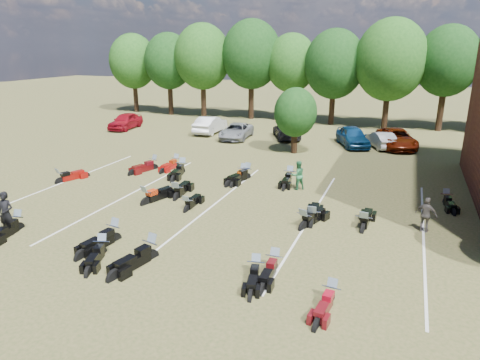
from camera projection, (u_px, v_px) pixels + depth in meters
The scene contains 35 objects.
ground at pixel (247, 238), 18.23m from camera, with size 160.00×160.00×0.00m, color brown.
car_0 at pixel (125, 121), 41.83m from camera, with size 1.83×4.54×1.55m, color maroon.
car_1 at pixel (210, 125), 39.87m from camera, with size 1.66×4.75×1.56m, color silver.
car_2 at pixel (236, 131), 37.48m from camera, with size 2.18×4.74×1.32m, color gray.
car_3 at pixel (287, 130), 37.56m from camera, with size 1.98×4.87×1.41m, color black.
car_4 at pixel (353, 136), 34.66m from camera, with size 1.88×4.67×1.59m, color navy.
car_5 at pixel (381, 140), 34.19m from camera, with size 1.37×3.93×1.29m, color #B2B2AD.
car_6 at pixel (396, 139), 34.08m from camera, with size 2.46×5.35×1.49m, color #571404.
person_black at pixel (6, 213), 18.30m from camera, with size 0.71×0.46×1.94m, color black.
person_green at pixel (298, 175), 24.16m from camera, with size 0.81×0.63×1.67m, color #286D41.
person_grey at pixel (426, 215), 18.62m from camera, with size 0.93×0.39×1.59m, color #5B544E.
motorcycle_0 at pixel (19, 230), 19.04m from camera, with size 0.73×2.29×1.28m, color black, non-canonical shape.
motorcycle_1 at pixel (103, 255), 16.77m from camera, with size 0.67×2.11×1.18m, color black, non-canonical shape.
motorcycle_2 at pixel (151, 259), 16.46m from camera, with size 0.80×2.51×1.40m, color black, non-canonical shape.
motorcycle_3 at pixel (115, 241), 17.96m from camera, with size 0.78×2.45×1.37m, color black, non-canonical shape.
motorcycle_4 at pixel (256, 276), 15.25m from camera, with size 0.64×2.01×1.12m, color black, non-canonical shape.
motorcycle_5 at pixel (274, 270), 15.61m from camera, with size 0.68×2.13×1.19m, color black, non-canonical shape.
motorcycle_6 at pixel (330, 302), 13.66m from camera, with size 0.64×2.02×1.12m, color #4F0B0F, non-canonical shape.
motorcycle_7 at pixel (60, 183), 25.55m from camera, with size 0.72×2.27×1.26m, color maroon, non-canonical shape.
motorcycle_8 at pixel (146, 204), 22.12m from camera, with size 0.80×2.52×1.41m, color black, non-canonical shape.
motorcycle_9 at pixel (177, 199), 22.85m from camera, with size 0.78×2.45×1.36m, color black, non-canonical shape.
motorcycle_10 at pixel (187, 211), 21.20m from camera, with size 0.66×2.07×1.15m, color black, non-canonical shape.
motorcycle_11 at pixel (303, 229), 19.16m from camera, with size 0.78×2.45×1.36m, color black, non-canonical shape.
motorcycle_12 at pixel (311, 225), 19.49m from camera, with size 0.78×2.46×1.37m, color black, non-canonical shape.
motorcycle_13 at pixel (363, 231), 18.93m from camera, with size 0.75×2.37×1.32m, color black, non-canonical shape.
motorcycle_14 at pixel (154, 169), 28.38m from camera, with size 0.77×2.41×1.35m, color #4A0A0B, non-canonical shape.
motorcycle_15 at pixel (176, 167), 28.87m from camera, with size 0.71×2.21×1.23m, color #960D0A, non-canonical shape.
motorcycle_16 at pixel (182, 173), 27.48m from camera, with size 0.79×2.49×1.39m, color black, non-canonical shape.
motorcycle_17 at pixel (243, 178), 26.37m from camera, with size 0.75×2.34×1.30m, color black, non-canonical shape.
motorcycle_18 at pixel (247, 179), 26.32m from camera, with size 0.79×2.48×1.39m, color black, non-canonical shape.
motorcycle_19 at pixel (289, 181), 25.83m from camera, with size 0.74×2.34×1.30m, color black, non-canonical shape.
motorcycle_20 at pixel (445, 204), 22.13m from camera, with size 0.64×2.01×1.12m, color black, non-canonical shape.
tree_line at pixel (341, 62), 42.41m from camera, with size 56.00×6.00×9.79m.
young_tree_midfield at pixel (295, 112), 31.75m from camera, with size 3.20×3.20×4.70m.
parking_lines at pixel (213, 205), 21.94m from camera, with size 20.10×14.00×0.01m.
Camera 1 is at (5.80, -15.60, 7.85)m, focal length 32.00 mm.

